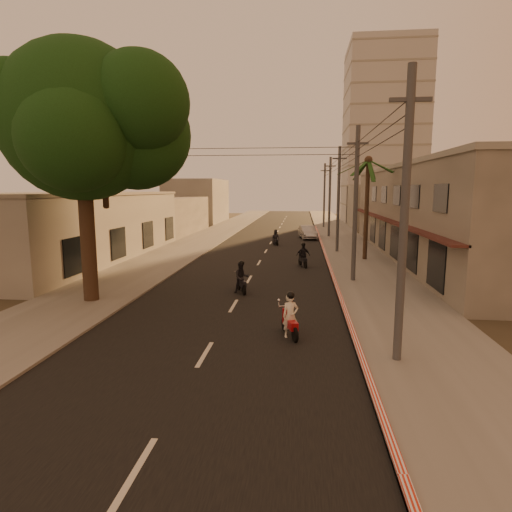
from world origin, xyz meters
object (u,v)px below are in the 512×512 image
object	(u,v)px
scooter_mid_a	(242,278)
broadleaf_tree	(90,122)
scooter_mid_b	(303,256)
parked_car	(308,232)
scooter_red	(290,317)
palm_tree	(368,166)
scooter_far_a	(276,238)

from	to	relation	value
scooter_mid_a	broadleaf_tree	bearing A→B (deg)	179.59
scooter_mid_a	scooter_mid_b	size ratio (longest dim) A/B	0.99
scooter_mid_a	parked_car	bearing A→B (deg)	60.57
scooter_red	scooter_mid_a	bearing A→B (deg)	92.97
broadleaf_tree	scooter_mid_b	distance (m)	16.33
broadleaf_tree	scooter_red	xyz separation A→B (m)	(9.38, -4.13, -7.69)
broadleaf_tree	parked_car	size ratio (longest dim) A/B	2.66
palm_tree	scooter_mid_b	size ratio (longest dim) A/B	4.63
broadleaf_tree	palm_tree	size ratio (longest dim) A/B	1.48
scooter_mid_a	scooter_far_a	xyz separation A→B (m)	(0.57, 19.74, -0.09)
scooter_far_a	scooter_mid_a	bearing A→B (deg)	-113.15
broadleaf_tree	scooter_mid_a	size ratio (longest dim) A/B	6.90
palm_tree	scooter_far_a	world-z (taller)	palm_tree
palm_tree	scooter_mid_a	distance (m)	15.27
parked_car	scooter_red	bearing A→B (deg)	-101.00
scooter_red	scooter_mid_b	distance (m)	14.64
scooter_mid_b	parked_car	distance (m)	17.59
parked_car	palm_tree	bearing A→B (deg)	-82.73
palm_tree	scooter_far_a	size ratio (longest dim) A/B	5.24
scooter_far_a	parked_car	world-z (taller)	scooter_far_a
broadleaf_tree	parked_car	xyz separation A→B (m)	(10.41, 28.09, -7.76)
scooter_red	scooter_far_a	bearing A→B (deg)	75.12
scooter_red	scooter_mid_b	size ratio (longest dim) A/B	0.99
scooter_red	parked_car	distance (m)	32.23
scooter_far_a	scooter_red	bearing A→B (deg)	-106.76
scooter_mid_a	parked_car	xyz separation A→B (m)	(3.78, 25.59, -0.08)
scooter_mid_b	scooter_red	bearing A→B (deg)	-109.18
palm_tree	scooter_red	world-z (taller)	palm_tree
scooter_mid_a	parked_car	distance (m)	25.87
scooter_mid_a	palm_tree	bearing A→B (deg)	33.89
broadleaf_tree	scooter_far_a	bearing A→B (deg)	72.05
scooter_mid_b	parked_car	size ratio (longest dim) A/B	0.39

